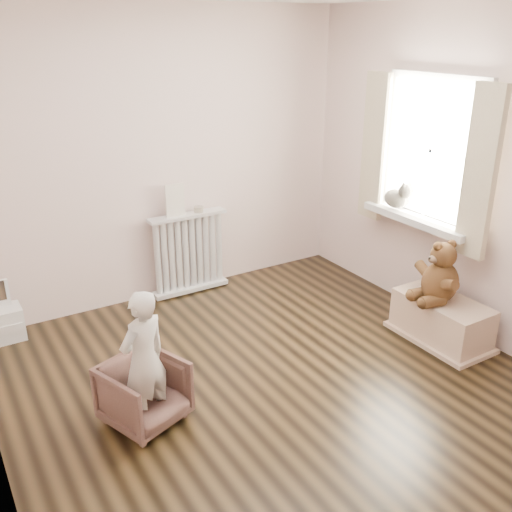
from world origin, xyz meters
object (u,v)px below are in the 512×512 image
toy_bench (442,317)px  child (144,360)px  radiator (189,254)px  plush_cat (396,198)px  armchair (144,393)px  teddy_bear (442,265)px

toy_bench → child: bearing=175.0°
radiator → plush_cat: plush_cat is taller
armchair → radiator: bearing=36.1°
teddy_bear → plush_cat: (0.19, 0.74, 0.33)m
toy_bench → plush_cat: bearing=79.6°
toy_bench → teddy_bear: size_ratio=1.53×
radiator → toy_bench: 2.34m
armchair → plush_cat: 2.75m
plush_cat → toy_bench: bearing=-119.7°
toy_bench → armchair: bearing=173.8°
armchair → child: (0.00, -0.05, 0.27)m
child → toy_bench: size_ratio=1.22×
radiator → teddy_bear: 2.30m
radiator → armchair: radiator is taller
child → teddy_bear: child is taller
teddy_bear → plush_cat: size_ratio=1.68×
armchair → teddy_bear: (2.40, -0.24, 0.45)m
toy_bench → plush_cat: plush_cat is taller
plush_cat → teddy_bear: bearing=-123.8°
radiator → plush_cat: bearing=-36.8°
teddy_bear → radiator: bearing=135.3°
teddy_bear → plush_cat: bearing=85.7°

